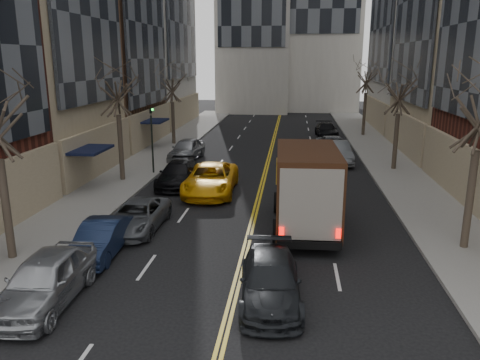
% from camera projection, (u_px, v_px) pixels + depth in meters
% --- Properties ---
extents(sidewalk_left, '(4.00, 66.00, 0.15)m').
position_uv_depth(sidewalk_left, '(152.00, 158.00, 36.28)').
color(sidewalk_left, slate).
rests_on(sidewalk_left, ground).
extents(sidewalk_right, '(4.00, 66.00, 0.15)m').
position_uv_depth(sidewalk_right, '(390.00, 163.00, 34.32)').
color(sidewalk_right, slate).
rests_on(sidewalk_right, ground).
extents(tree_lf_mid, '(3.20, 3.20, 8.91)m').
position_uv_depth(tree_lf_mid, '(116.00, 75.00, 27.88)').
color(tree_lf_mid, '#382D23').
rests_on(tree_lf_mid, sidewalk_left).
extents(tree_lf_far, '(3.20, 3.20, 8.12)m').
position_uv_depth(tree_lf_far, '(172.00, 76.00, 40.53)').
color(tree_lf_far, '#382D23').
rests_on(tree_lf_far, sidewalk_left).
extents(tree_rt_mid, '(3.20, 3.20, 8.32)m').
position_uv_depth(tree_rt_mid, '(401.00, 80.00, 30.88)').
color(tree_rt_mid, '#382D23').
rests_on(tree_rt_mid, sidewalk_right).
extents(tree_rt_far, '(3.20, 3.20, 9.11)m').
position_uv_depth(tree_rt_far, '(367.00, 67.00, 45.16)').
color(tree_rt_far, '#382D23').
rests_on(tree_rt_far, sidewalk_right).
extents(traffic_signal, '(0.29, 0.26, 4.70)m').
position_uv_depth(traffic_signal, '(152.00, 133.00, 30.60)').
color(traffic_signal, black).
rests_on(traffic_signal, sidewalk_left).
extents(ups_truck, '(3.01, 7.00, 3.79)m').
position_uv_depth(ups_truck, '(306.00, 188.00, 20.88)').
color(ups_truck, black).
rests_on(ups_truck, ground).
extents(observer_sedan, '(2.25, 4.84, 1.37)m').
position_uv_depth(observer_sedan, '(270.00, 281.00, 14.87)').
color(observer_sedan, black).
rests_on(observer_sedan, ground).
extents(taxi, '(2.89, 6.02, 1.65)m').
position_uv_depth(taxi, '(211.00, 179.00, 26.82)').
color(taxi, '#E09B09').
rests_on(taxi, ground).
extents(pedestrian, '(0.56, 0.66, 1.52)m').
position_uv_depth(pedestrian, '(280.00, 202.00, 22.82)').
color(pedestrian, black).
rests_on(pedestrian, ground).
extents(parked_lf_a, '(2.04, 4.85, 1.64)m').
position_uv_depth(parked_lf_a, '(45.00, 280.00, 14.66)').
color(parked_lf_a, '#A6A9AD').
rests_on(parked_lf_a, ground).
extents(parked_lf_b, '(1.58, 4.17, 1.36)m').
position_uv_depth(parked_lf_b, '(100.00, 239.00, 18.32)').
color(parked_lf_b, '#101932').
rests_on(parked_lf_b, ground).
extents(parked_lf_c, '(2.19, 4.67, 1.29)m').
position_uv_depth(parked_lf_c, '(137.00, 216.00, 21.10)').
color(parked_lf_c, '#4F5257').
rests_on(parked_lf_c, ground).
extents(parked_lf_d, '(2.06, 4.95, 1.43)m').
position_uv_depth(parked_lf_d, '(178.00, 174.00, 28.44)').
color(parked_lf_d, black).
rests_on(parked_lf_d, ground).
extents(parked_lf_e, '(2.35, 4.93, 1.63)m').
position_uv_depth(parked_lf_e, '(187.00, 149.00, 35.70)').
color(parked_lf_e, '#989B9F').
rests_on(parked_lf_e, ground).
extents(parked_rt_a, '(2.11, 4.97, 1.60)m').
position_uv_depth(parked_rt_a, '(337.00, 152.00, 34.56)').
color(parked_rt_a, '#55595D').
rests_on(parked_rt_a, ground).
extents(parked_rt_b, '(2.82, 5.22, 1.39)m').
position_uv_depth(parked_rt_b, '(333.00, 145.00, 37.94)').
color(parked_rt_b, '#929498').
rests_on(parked_rt_b, ground).
extents(parked_rt_c, '(2.25, 4.88, 1.38)m').
position_uv_depth(parked_rt_c, '(326.00, 130.00, 46.11)').
color(parked_rt_c, black).
rests_on(parked_rt_c, ground).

